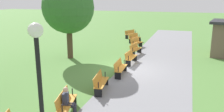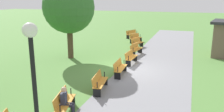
{
  "view_description": "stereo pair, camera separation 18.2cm",
  "coord_description": "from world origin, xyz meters",
  "px_view_note": "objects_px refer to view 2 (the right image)",
  "views": [
    {
      "loc": [
        14.71,
        3.73,
        4.72
      ],
      "look_at": [
        -0.0,
        -1.05,
        0.8
      ],
      "focal_mm": 38.15,
      "sensor_mm": 36.0,
      "label": 1
    },
    {
      "loc": [
        14.65,
        3.9,
        4.72
      ],
      "look_at": [
        -0.0,
        -1.05,
        0.8
      ],
      "focal_mm": 38.15,
      "sensor_mm": 36.0,
      "label": 2
    }
  ],
  "objects_px": {
    "bench_1": "(135,38)",
    "tree_3": "(69,8)",
    "lamp_post": "(34,82)",
    "bench_3": "(136,49)",
    "bench_6": "(99,82)",
    "bench_0": "(132,34)",
    "bench_5": "(120,68)",
    "bench_7": "(64,102)",
    "person_seated": "(66,100)",
    "bench_4": "(131,57)",
    "bench_2": "(137,43)"
  },
  "relations": [
    {
      "from": "bench_7",
      "to": "lamp_post",
      "type": "relative_size",
      "value": 0.43
    },
    {
      "from": "bench_4",
      "to": "tree_3",
      "type": "relative_size",
      "value": 0.3
    },
    {
      "from": "person_seated",
      "to": "bench_4",
      "type": "bearing_deg",
      "value": 162.24
    },
    {
      "from": "bench_1",
      "to": "tree_3",
      "type": "height_order",
      "value": "tree_3"
    },
    {
      "from": "bench_3",
      "to": "bench_4",
      "type": "bearing_deg",
      "value": 13.6
    },
    {
      "from": "bench_0",
      "to": "bench_2",
      "type": "bearing_deg",
      "value": 43.52
    },
    {
      "from": "bench_1",
      "to": "lamp_post",
      "type": "relative_size",
      "value": 0.43
    },
    {
      "from": "bench_3",
      "to": "bench_4",
      "type": "height_order",
      "value": "same"
    },
    {
      "from": "bench_6",
      "to": "tree_3",
      "type": "bearing_deg",
      "value": -148.28
    },
    {
      "from": "bench_7",
      "to": "tree_3",
      "type": "xyz_separation_m",
      "value": [
        -8.15,
        -4.07,
        3.4
      ]
    },
    {
      "from": "bench_5",
      "to": "lamp_post",
      "type": "height_order",
      "value": "lamp_post"
    },
    {
      "from": "person_seated",
      "to": "lamp_post",
      "type": "relative_size",
      "value": 0.29
    },
    {
      "from": "bench_6",
      "to": "person_seated",
      "type": "height_order",
      "value": "person_seated"
    },
    {
      "from": "bench_5",
      "to": "bench_7",
      "type": "distance_m",
      "value": 5.43
    },
    {
      "from": "bench_5",
      "to": "tree_3",
      "type": "bearing_deg",
      "value": -122.54
    },
    {
      "from": "bench_3",
      "to": "bench_6",
      "type": "distance_m",
      "value": 8.13
    },
    {
      "from": "lamp_post",
      "to": "tree_3",
      "type": "bearing_deg",
      "value": -154.68
    },
    {
      "from": "bench_2",
      "to": "person_seated",
      "type": "height_order",
      "value": "person_seated"
    },
    {
      "from": "bench_4",
      "to": "lamp_post",
      "type": "height_order",
      "value": "lamp_post"
    },
    {
      "from": "bench_2",
      "to": "bench_4",
      "type": "xyz_separation_m",
      "value": [
        5.38,
        0.77,
        0.0
      ]
    },
    {
      "from": "bench_3",
      "to": "lamp_post",
      "type": "relative_size",
      "value": 0.43
    },
    {
      "from": "bench_1",
      "to": "person_seated",
      "type": "distance_m",
      "value": 16.22
    },
    {
      "from": "bench_0",
      "to": "bench_5",
      "type": "relative_size",
      "value": 1.01
    },
    {
      "from": "bench_4",
      "to": "lamp_post",
      "type": "xyz_separation_m",
      "value": [
        11.94,
        0.84,
        2.43
      ]
    },
    {
      "from": "tree_3",
      "to": "bench_3",
      "type": "bearing_deg",
      "value": 120.07
    },
    {
      "from": "bench_2",
      "to": "lamp_post",
      "type": "relative_size",
      "value": 0.43
    },
    {
      "from": "bench_3",
      "to": "person_seated",
      "type": "bearing_deg",
      "value": 6.41
    },
    {
      "from": "bench_6",
      "to": "bench_0",
      "type": "bearing_deg",
      "value": 179.96
    },
    {
      "from": "bench_2",
      "to": "bench_6",
      "type": "bearing_deg",
      "value": 16.34
    },
    {
      "from": "person_seated",
      "to": "tree_3",
      "type": "bearing_deg",
      "value": -166.45
    },
    {
      "from": "bench_5",
      "to": "bench_6",
      "type": "xyz_separation_m",
      "value": [
        2.71,
        -0.26,
        0.0
      ]
    },
    {
      "from": "bench_4",
      "to": "bench_7",
      "type": "relative_size",
      "value": 0.98
    },
    {
      "from": "bench_2",
      "to": "bench_5",
      "type": "xyz_separation_m",
      "value": [
        8.09,
        0.77,
        0.0
      ]
    },
    {
      "from": "person_seated",
      "to": "bench_0",
      "type": "bearing_deg",
      "value": 172.3
    },
    {
      "from": "bench_0",
      "to": "bench_1",
      "type": "relative_size",
      "value": 0.99
    },
    {
      "from": "bench_7",
      "to": "bench_6",
      "type": "bearing_deg",
      "value": 155.52
    },
    {
      "from": "bench_7",
      "to": "person_seated",
      "type": "relative_size",
      "value": 1.5
    },
    {
      "from": "bench_0",
      "to": "person_seated",
      "type": "relative_size",
      "value": 1.48
    },
    {
      "from": "bench_1",
      "to": "bench_5",
      "type": "distance_m",
      "value": 10.81
    },
    {
      "from": "bench_3",
      "to": "tree_3",
      "type": "xyz_separation_m",
      "value": [
        2.65,
        -4.58,
        3.4
      ]
    },
    {
      "from": "tree_3",
      "to": "bench_4",
      "type": "bearing_deg",
      "value": 89.36
    },
    {
      "from": "person_seated",
      "to": "bench_6",
      "type": "bearing_deg",
      "value": 159.5
    },
    {
      "from": "bench_3",
      "to": "bench_7",
      "type": "relative_size",
      "value": 0.99
    },
    {
      "from": "bench_7",
      "to": "tree_3",
      "type": "distance_m",
      "value": 9.72
    },
    {
      "from": "bench_5",
      "to": "bench_6",
      "type": "bearing_deg",
      "value": -8.15
    },
    {
      "from": "bench_4",
      "to": "person_seated",
      "type": "relative_size",
      "value": 1.46
    },
    {
      "from": "bench_4",
      "to": "tree_3",
      "type": "height_order",
      "value": "tree_3"
    },
    {
      "from": "bench_0",
      "to": "bench_2",
      "type": "distance_m",
      "value": 5.43
    },
    {
      "from": "bench_1",
      "to": "lamp_post",
      "type": "xyz_separation_m",
      "value": [
        19.92,
        2.37,
        2.43
      ]
    },
    {
      "from": "bench_1",
      "to": "bench_4",
      "type": "bearing_deg",
      "value": 29.93
    }
  ]
}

